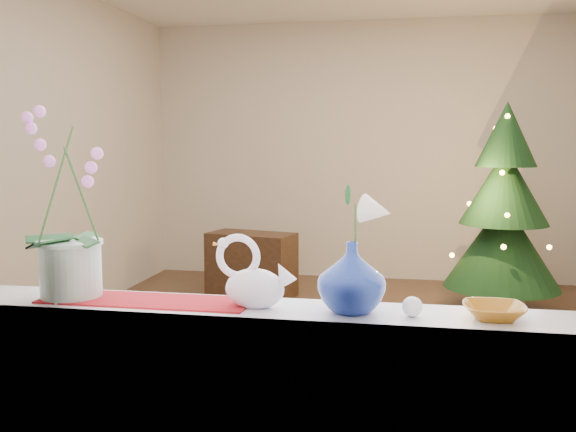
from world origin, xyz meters
name	(u,v)px	position (x,y,z in m)	size (l,w,h in m)	color
ground	(337,351)	(0.00, 0.00, 0.00)	(5.00, 5.00, 0.00)	#352115
wall_back	(364,151)	(0.00, 2.50, 1.35)	(4.50, 0.10, 2.70)	beige
wall_front	(246,174)	(0.00, -2.50, 1.35)	(4.50, 0.10, 2.70)	beige
wall_left	(34,155)	(-2.25, 0.00, 1.35)	(0.10, 5.00, 2.70)	beige
windowsill	(258,313)	(0.00, -2.37, 0.90)	(2.20, 0.26, 0.04)	white
window_frame	(248,53)	(0.00, -2.47, 1.70)	(2.22, 0.06, 1.60)	white
runner	(145,300)	(-0.38, -2.37, 0.92)	(0.70, 0.20, 0.01)	maroon
orchid_pot	(68,203)	(-0.64, -2.37, 1.24)	(0.22, 0.22, 0.64)	silver
swan	(255,273)	(-0.01, -2.38, 1.03)	(0.26, 0.12, 0.22)	white
blue_vase	(352,272)	(0.30, -2.38, 1.05)	(0.24, 0.24, 0.25)	navy
lily	(352,201)	(0.30, -2.38, 1.27)	(0.14, 0.08, 0.19)	white
paperweight	(412,307)	(0.48, -2.40, 0.95)	(0.06, 0.06, 0.06)	white
amber_dish	(494,312)	(0.72, -2.38, 0.94)	(0.16, 0.16, 0.04)	#A66717
xmas_tree	(504,208)	(1.27, 1.34, 0.89)	(0.98, 0.98, 1.79)	black
side_table	(252,264)	(-0.97, 1.48, 0.30)	(0.80, 0.40, 0.60)	black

